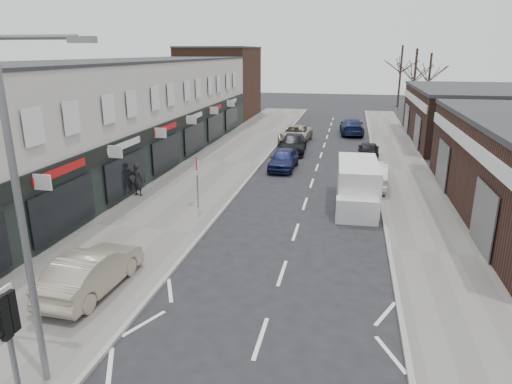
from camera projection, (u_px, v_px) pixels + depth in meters
The scene contains 20 objects.
pavement_left at pixel (223, 162), 32.73m from camera, with size 5.50×64.00×0.12m, color slate.
pavement_right at pixel (404, 171), 30.30m from camera, with size 3.50×64.00×0.12m, color slate.
shop_terrace_left at pixel (115, 115), 30.68m from camera, with size 8.00×41.00×7.10m, color beige.
brick_block_far at pixel (220, 83), 54.40m from camera, with size 8.00×10.00×8.00m, color #482B1E.
right_unit_far at pixel (473, 117), 39.56m from camera, with size 10.00×16.00×4.50m, color #351F18.
tree_far_a at pixel (410, 119), 54.00m from camera, with size 3.60×3.60×8.00m, color #382D26, non-canonical shape.
tree_far_b at pixel (425, 113), 59.12m from camera, with size 3.60×3.60×7.50m, color #382D26, non-canonical shape.
tree_far_c at pixel (397, 107), 65.32m from camera, with size 3.60×3.60×8.50m, color #382D26, non-canonical shape.
traffic_light at pixel (7, 326), 9.12m from camera, with size 0.28×0.60×3.10m.
street_lamp at pixel (26, 202), 9.63m from camera, with size 2.23×0.22×8.00m.
warning_sign at pixel (198, 167), 22.44m from camera, with size 0.12×0.80×2.70m.
white_van at pixel (357, 185), 23.51m from camera, with size 2.18×5.76×2.22m.
sedan_on_pavement at pixel (92, 271), 14.85m from camera, with size 1.49×4.28×1.41m, color #9D937E.
pedestrian at pixel (138, 179), 24.74m from camera, with size 0.66×0.43×1.80m, color black.
parked_car_left_a at pixel (284, 159), 30.77m from camera, with size 1.66×4.12×1.41m, color #161C46.
parked_car_left_b at pixel (293, 144), 35.83m from camera, with size 1.99×4.89×1.42m, color black.
parked_car_left_c at pixel (295, 134), 39.98m from camera, with size 2.37×5.15×1.43m, color tan.
parked_car_right_a at pixel (372, 174), 26.75m from camera, with size 1.69×4.85×1.60m, color silver.
parked_car_right_b at pixel (368, 150), 33.74m from camera, with size 1.55×3.85×1.31m, color black.
parked_car_right_c at pixel (352, 126), 43.77m from camera, with size 2.14×5.25×1.52m, color #151C44.
Camera 1 is at (2.11, -8.75, 7.66)m, focal length 32.00 mm.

